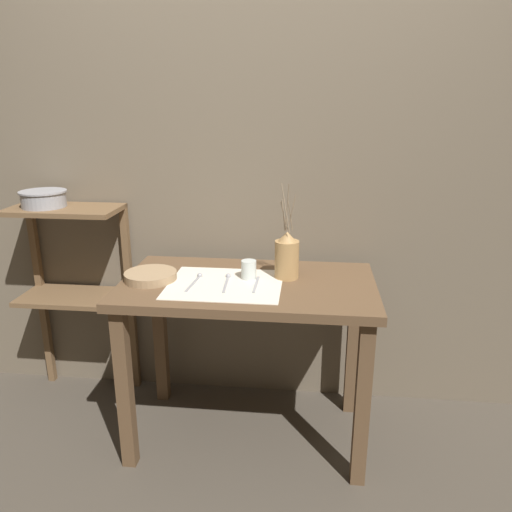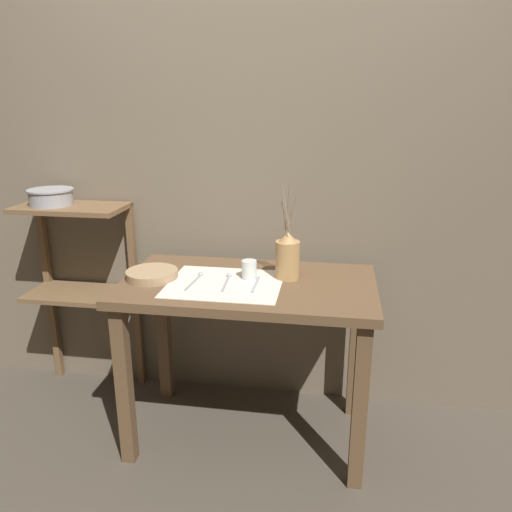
{
  "view_description": "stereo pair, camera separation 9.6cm",
  "coord_description": "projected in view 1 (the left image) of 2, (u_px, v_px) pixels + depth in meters",
  "views": [
    {
      "loc": [
        0.26,
        -2.05,
        1.56
      ],
      "look_at": [
        0.04,
        0.0,
        0.91
      ],
      "focal_mm": 35.0,
      "sensor_mm": 36.0,
      "label": 1
    },
    {
      "loc": [
        0.36,
        -2.04,
        1.56
      ],
      "look_at": [
        0.04,
        0.0,
        0.91
      ],
      "focal_mm": 35.0,
      "sensor_mm": 36.0,
      "label": 2
    }
  ],
  "objects": [
    {
      "name": "glass_tumbler_near",
      "position": [
        249.0,
        270.0,
        2.22
      ],
      "size": [
        0.07,
        0.07,
        0.08
      ],
      "color": "silver",
      "rests_on": "wooden_table"
    },
    {
      "name": "wooden_bowl",
      "position": [
        151.0,
        276.0,
        2.22
      ],
      "size": [
        0.23,
        0.23,
        0.04
      ],
      "color": "#9E7F5B",
      "rests_on": "wooden_table"
    },
    {
      "name": "wooden_shelf_unit",
      "position": [
        74.0,
        267.0,
        2.58
      ],
      "size": [
        0.54,
        0.28,
        1.06
      ],
      "color": "brown",
      "rests_on": "ground_plane"
    },
    {
      "name": "spoon_inner",
      "position": [
        197.0,
        279.0,
        2.22
      ],
      "size": [
        0.03,
        0.21,
        0.02
      ],
      "color": "#939399",
      "rests_on": "wooden_table"
    },
    {
      "name": "spoon_outer",
      "position": [
        227.0,
        279.0,
        2.21
      ],
      "size": [
        0.03,
        0.21,
        0.02
      ],
      "color": "#939399",
      "rests_on": "wooden_table"
    },
    {
      "name": "stone_wall_back",
      "position": [
        258.0,
        175.0,
        2.49
      ],
      "size": [
        7.0,
        0.06,
        2.4
      ],
      "color": "#6B5E4C",
      "rests_on": "ground_plane"
    },
    {
      "name": "linen_cloth",
      "position": [
        225.0,
        284.0,
        2.17
      ],
      "size": [
        0.49,
        0.41,
        0.0
      ],
      "color": "beige",
      "rests_on": "wooden_table"
    },
    {
      "name": "ground_plane",
      "position": [
        249.0,
        433.0,
        2.44
      ],
      "size": [
        12.0,
        12.0,
        0.0
      ],
      "primitive_type": "plane",
      "color": "#473F35"
    },
    {
      "name": "pitcher_with_flowers",
      "position": [
        287.0,
        256.0,
        2.22
      ],
      "size": [
        0.11,
        0.11,
        0.43
      ],
      "color": "#A87F4C",
      "rests_on": "wooden_table"
    },
    {
      "name": "fork_inner",
      "position": [
        256.0,
        284.0,
        2.15
      ],
      "size": [
        0.01,
        0.19,
        0.0
      ],
      "color": "#939399",
      "rests_on": "wooden_table"
    },
    {
      "name": "metal_pot_large",
      "position": [
        43.0,
        198.0,
        2.45
      ],
      "size": [
        0.22,
        0.22,
        0.08
      ],
      "color": "#939399",
      "rests_on": "wooden_shelf_unit"
    },
    {
      "name": "wooden_table",
      "position": [
        248.0,
        308.0,
        2.24
      ],
      "size": [
        1.12,
        0.64,
        0.79
      ],
      "color": "brown",
      "rests_on": "ground_plane"
    }
  ]
}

